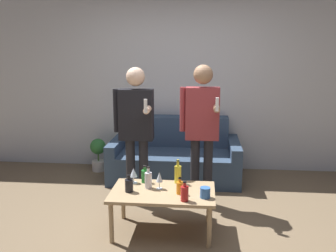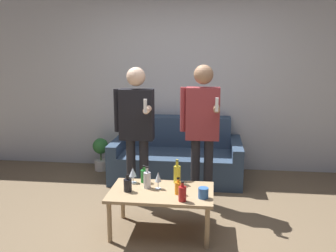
# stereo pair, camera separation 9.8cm
# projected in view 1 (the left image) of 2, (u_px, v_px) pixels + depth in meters

# --- Properties ---
(ground_plane) EXTENTS (16.00, 16.00, 0.00)m
(ground_plane) POSITION_uv_depth(u_px,v_px,m) (167.00, 233.00, 3.66)
(ground_plane) COLOR #756047
(wall_back) EXTENTS (8.00, 0.06, 2.70)m
(wall_back) POSITION_uv_depth(u_px,v_px,m) (181.00, 77.00, 5.42)
(wall_back) COLOR silver
(wall_back) RESTS_ON ground_plane
(couch) EXTENTS (1.74, 0.93, 0.81)m
(couch) POSITION_uv_depth(u_px,v_px,m) (175.00, 157.00, 5.20)
(couch) COLOR #334760
(couch) RESTS_ON ground_plane
(coffee_table) EXTENTS (1.00, 0.61, 0.43)m
(coffee_table) POSITION_uv_depth(u_px,v_px,m) (163.00, 195.00, 3.60)
(coffee_table) COLOR tan
(coffee_table) RESTS_ON ground_plane
(bottle_orange) EXTENTS (0.08, 0.08, 0.17)m
(bottle_orange) POSITION_uv_depth(u_px,v_px,m) (129.00, 185.00, 3.56)
(bottle_orange) COLOR black
(bottle_orange) RESTS_ON coffee_table
(bottle_green) EXTENTS (0.07, 0.07, 0.18)m
(bottle_green) POSITION_uv_depth(u_px,v_px,m) (145.00, 176.00, 3.81)
(bottle_green) COLOR #23752D
(bottle_green) RESTS_ON coffee_table
(bottle_dark) EXTENTS (0.07, 0.07, 0.16)m
(bottle_dark) POSITION_uv_depth(u_px,v_px,m) (180.00, 187.00, 3.51)
(bottle_dark) COLOR orange
(bottle_dark) RESTS_ON coffee_table
(bottle_yellow) EXTENTS (0.07, 0.07, 0.22)m
(bottle_yellow) POSITION_uv_depth(u_px,v_px,m) (148.00, 180.00, 3.65)
(bottle_yellow) COLOR silver
(bottle_yellow) RESTS_ON coffee_table
(bottle_red) EXTENTS (0.07, 0.07, 0.19)m
(bottle_red) POSITION_uv_depth(u_px,v_px,m) (185.00, 193.00, 3.35)
(bottle_red) COLOR #B21E1E
(bottle_red) RESTS_ON coffee_table
(bottle_clear) EXTENTS (0.07, 0.07, 0.25)m
(bottle_clear) POSITION_uv_depth(u_px,v_px,m) (178.00, 174.00, 3.79)
(bottle_clear) COLOR yellow
(bottle_clear) RESTS_ON coffee_table
(wine_glass_near) EXTENTS (0.06, 0.06, 0.17)m
(wine_glass_near) POSITION_uv_depth(u_px,v_px,m) (159.00, 177.00, 3.62)
(wine_glass_near) COLOR silver
(wine_glass_near) RESTS_ON coffee_table
(wine_glass_far) EXTENTS (0.08, 0.08, 0.16)m
(wine_glass_far) POSITION_uv_depth(u_px,v_px,m) (134.00, 173.00, 3.78)
(wine_glass_far) COLOR silver
(wine_glass_far) RESTS_ON coffee_table
(cup_on_table) EXTENTS (0.09, 0.09, 0.10)m
(cup_on_table) POSITION_uv_depth(u_px,v_px,m) (205.00, 193.00, 3.42)
(cup_on_table) COLOR #3366B2
(cup_on_table) RESTS_ON coffee_table
(person_standing_left) EXTENTS (0.45, 0.40, 1.57)m
(person_standing_left) POSITION_uv_depth(u_px,v_px,m) (136.00, 125.00, 4.18)
(person_standing_left) COLOR #232328
(person_standing_left) RESTS_ON ground_plane
(person_standing_right) EXTENTS (0.44, 0.41, 1.60)m
(person_standing_right) POSITION_uv_depth(u_px,v_px,m) (202.00, 123.00, 4.14)
(person_standing_right) COLOR #232328
(person_standing_right) RESTS_ON ground_plane
(potted_plant) EXTENTS (0.23, 0.23, 0.48)m
(potted_plant) POSITION_uv_depth(u_px,v_px,m) (98.00, 153.00, 5.45)
(potted_plant) COLOR silver
(potted_plant) RESTS_ON ground_plane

